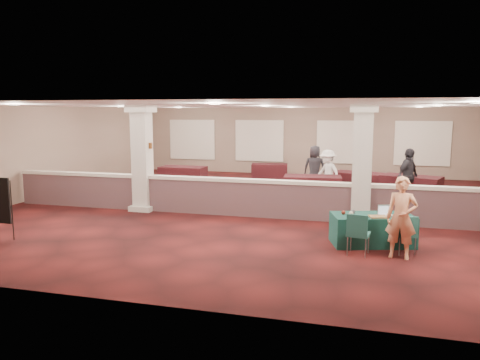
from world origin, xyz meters
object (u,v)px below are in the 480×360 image
(far_table_front_right, at_px, (411,187))
(attendee_c, at_px, (408,177))
(near_table, at_px, (372,230))
(far_table_front_left, at_px, (91,186))
(conf_chair_main, at_px, (406,232))
(woman, at_px, (401,218))
(far_table_front_center, at_px, (312,187))
(attendee_a, at_px, (138,162))
(far_table_back_center, at_px, (269,171))
(far_table_back_left, at_px, (183,176))
(conf_chair_side, at_px, (358,231))
(far_table_back_right, at_px, (359,182))
(attendee_d, at_px, (315,168))
(attendee_b, at_px, (328,172))

(far_table_front_right, bearing_deg, attendee_c, -99.92)
(near_table, distance_m, far_table_front_left, 10.53)
(conf_chair_main, bearing_deg, far_table_front_right, 64.68)
(woman, bearing_deg, attendee_c, 93.95)
(far_table_front_center, xyz_separation_m, attendee_a, (-7.82, 2.20, 0.43))
(far_table_front_center, bearing_deg, far_table_back_center, 118.42)
(far_table_back_center, bearing_deg, far_table_front_left, -131.44)
(far_table_back_left, relative_size, attendee_a, 1.14)
(near_table, distance_m, conf_chair_side, 1.01)
(far_table_front_center, bearing_deg, conf_chair_side, -75.22)
(woman, xyz_separation_m, far_table_back_center, (-5.00, 10.81, -0.53))
(far_table_back_right, height_order, attendee_a, attendee_a)
(far_table_back_right, xyz_separation_m, attendee_d, (-1.65, -0.03, 0.49))
(far_table_back_left, height_order, attendee_d, attendee_d)
(far_table_back_right, bearing_deg, far_table_front_right, -23.82)
(woman, xyz_separation_m, attendee_c, (0.58, 5.95, 0.07))
(far_table_back_center, height_order, attendee_b, attendee_b)
(conf_chair_side, bearing_deg, attendee_a, 147.06)
(far_table_back_left, relative_size, far_table_back_center, 1.16)
(far_table_front_left, xyz_separation_m, far_table_front_right, (11.14, 2.44, 0.04))
(conf_chair_side, bearing_deg, attendee_b, 108.64)
(far_table_back_left, distance_m, attendee_b, 6.07)
(woman, relative_size, attendee_a, 1.04)
(far_table_front_right, bearing_deg, conf_chair_side, -102.85)
(woman, distance_m, far_table_back_center, 11.92)
(far_table_front_center, distance_m, far_table_front_right, 3.45)
(near_table, bearing_deg, conf_chair_side, -124.00)
(conf_chair_main, distance_m, far_table_back_center, 11.69)
(far_table_front_right, bearing_deg, woman, -96.31)
(conf_chair_main, bearing_deg, conf_chair_side, -179.09)
(conf_chair_main, bearing_deg, far_table_front_center, 94.28)
(conf_chair_side, height_order, far_table_front_right, conf_chair_side)
(far_table_front_left, distance_m, far_table_back_right, 9.90)
(far_table_front_center, bearing_deg, attendee_a, 164.30)
(near_table, bearing_deg, far_table_back_center, 97.99)
(conf_chair_main, relative_size, far_table_back_left, 0.45)
(far_table_front_center, relative_size, attendee_c, 1.07)
(far_table_back_left, relative_size, far_table_back_right, 1.00)
(woman, height_order, attendee_d, attendee_d)
(conf_chair_main, bearing_deg, attendee_a, 122.32)
(conf_chair_main, xyz_separation_m, far_table_front_left, (-10.48, 4.45, -0.13))
(far_table_back_left, bearing_deg, far_table_back_right, 0.01)
(far_table_front_center, distance_m, far_table_back_right, 2.31)
(woman, xyz_separation_m, far_table_front_center, (-2.53, 6.25, -0.46))
(far_table_back_right, bearing_deg, conf_chair_main, -81.67)
(far_table_back_right, xyz_separation_m, attendee_b, (-1.09, -0.86, 0.45))
(woman, height_order, far_table_back_right, woman)
(near_table, xyz_separation_m, attendee_a, (-9.79, 7.57, 0.48))
(woman, height_order, far_table_front_right, woman)
(conf_chair_side, xyz_separation_m, attendee_b, (-1.22, 7.19, 0.29))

